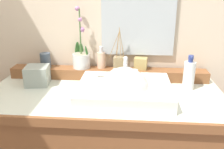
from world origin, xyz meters
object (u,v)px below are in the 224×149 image
soap_dispenser (101,59)px  tissue_box (37,75)px  trinket_box (141,63)px  sink_basin (124,92)px  tumbler_cup (45,60)px  potted_plant (81,57)px  reed_diffuser (119,62)px  lotion_bottle (189,75)px  soap_bar (102,74)px

soap_dispenser → tissue_box: bearing=-158.1°
tissue_box → trinket_box: bearing=13.2°
sink_basin → tumbler_cup: sink_basin is taller
potted_plant → reed_diffuser: size_ratio=1.45×
trinket_box → potted_plant: bearing=-171.5°
sink_basin → tumbler_cup: size_ratio=5.20×
sink_basin → reed_diffuser: bearing=99.4°
sink_basin → lotion_bottle: bearing=20.9°
trinket_box → lotion_bottle: 0.30m
sink_basin → lotion_bottle: size_ratio=2.46×
potted_plant → tumbler_cup: bearing=-175.4°
trinket_box → soap_bar: bearing=-136.0°
trinket_box → lotion_bottle: bearing=-19.9°
tumbler_cup → tissue_box: (-0.01, -0.12, -0.06)m
soap_bar → reed_diffuser: (0.09, 0.15, 0.03)m
tumbler_cup → reed_diffuser: (0.46, 0.01, -0.00)m
tumbler_cup → trinket_box: size_ratio=1.20×
soap_dispenser → trinket_box: soap_dispenser is taller
sink_basin → trinket_box: sink_basin is taller
reed_diffuser → tumbler_cup: bearing=-179.4°
sink_basin → tissue_box: (-0.51, 0.14, 0.03)m
potted_plant → tumbler_cup: potted_plant is taller
potted_plant → tissue_box: potted_plant is taller
reed_diffuser → tissue_box: bearing=-164.8°
trinket_box → lotion_bottle: lotion_bottle is taller
soap_dispenser → lotion_bottle: soap_dispenser is taller
soap_dispenser → sink_basin: bearing=-61.2°
soap_dispenser → tumbler_cup: size_ratio=1.48×
tumbler_cup → reed_diffuser: 0.46m
potted_plant → soap_dispenser: (0.12, 0.00, -0.01)m
sink_basin → reed_diffuser: (-0.04, 0.26, 0.08)m
soap_bar → trinket_box: size_ratio=0.90×
sink_basin → soap_bar: sink_basin is taller
soap_bar → potted_plant: (-0.15, 0.16, 0.05)m
sink_basin → tumbler_cup: 0.57m
soap_dispenser → trinket_box: 0.25m
potted_plant → sink_basin: bearing=-44.8°
soap_dispenser → lotion_bottle: size_ratio=0.70×
soap_bar → potted_plant: 0.22m
soap_bar → tumbler_cup: tumbler_cup is taller
sink_basin → potted_plant: size_ratio=1.29×
tumbler_cup → lotion_bottle: 0.87m
soap_dispenser → reed_diffuser: bearing=-8.6°
sink_basin → potted_plant: potted_plant is taller
potted_plant → lotion_bottle: bearing=-12.6°
reed_diffuser → sink_basin: bearing=-80.6°
lotion_bottle → tissue_box: bearing=180.0°
soap_bar → lotion_bottle: size_ratio=0.36×
tumbler_cup → trinket_box: tumbler_cup is taller
reed_diffuser → tissue_box: size_ratio=1.98×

